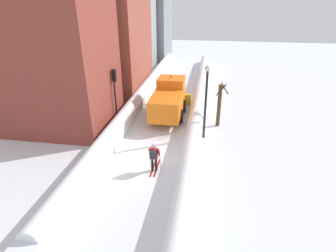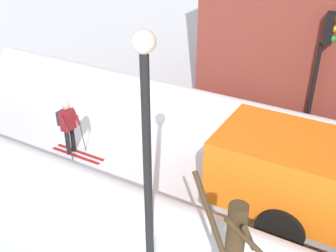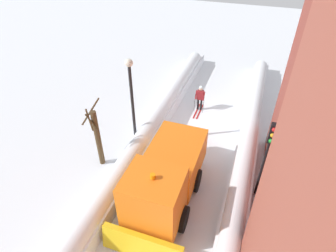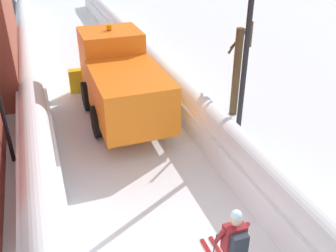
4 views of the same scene
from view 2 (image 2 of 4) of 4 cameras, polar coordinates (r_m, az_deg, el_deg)
skier at (r=12.56m, az=-13.77°, el=0.29°), size 0.62×1.80×1.81m
traffic_light_pole at (r=12.76m, az=20.78°, el=9.22°), size 0.28×0.42×4.18m
street_lamp at (r=7.15m, az=-3.02°, el=-1.26°), size 0.40×0.40×5.13m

